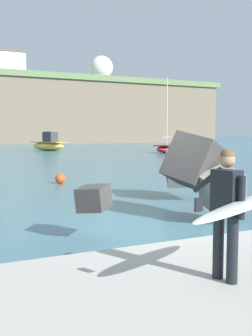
{
  "coord_description": "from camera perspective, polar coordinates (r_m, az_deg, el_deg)",
  "views": [
    {
      "loc": [
        -4.55,
        -7.99,
        2.22
      ],
      "look_at": [
        -0.56,
        0.5,
        1.4
      ],
      "focal_mm": 42.82,
      "sensor_mm": 36.0,
      "label": 1
    }
  ],
  "objects": [
    {
      "name": "mooring_buoy_middle",
      "position": [
        17.85,
        -9.35,
        -1.5
      ],
      "size": [
        0.44,
        0.44,
        0.44
      ],
      "color": "#E54C1E",
      "rests_on": "ground"
    },
    {
      "name": "station_building_west",
      "position": [
        112.66,
        -16.68,
        12.52
      ],
      "size": [
        4.29,
        7.49,
        5.89
      ],
      "color": "silver",
      "rests_on": "headland_bluff"
    },
    {
      "name": "boat_mid_right",
      "position": [
        51.58,
        -10.99,
        3.31
      ],
      "size": [
        3.97,
        6.07,
        2.39
      ],
      "color": "#EAC64C",
      "rests_on": "ground"
    },
    {
      "name": "breakwater_jetty",
      "position": [
        9.59,
        -7.17,
        -1.5
      ],
      "size": [
        26.67,
        6.78,
        2.57
      ],
      "color": "gray",
      "rests_on": "ground"
    },
    {
      "name": "boat_near_right",
      "position": [
        45.32,
        5.98,
        2.83
      ],
      "size": [
        4.6,
        3.97,
        8.33
      ],
      "color": "maroon",
      "rests_on": "ground"
    },
    {
      "name": "surfer_with_board",
      "position": [
        5.45,
        15.16,
        -5.15
      ],
      "size": [
        2.12,
        1.31,
        1.78
      ],
      "color": "black",
      "rests_on": "walkway_path"
    },
    {
      "name": "station_building_central",
      "position": [
        99.44,
        -16.35,
        13.71
      ],
      "size": [
        7.05,
        6.66,
        6.38
      ],
      "color": "silver",
      "rests_on": "headland_bluff"
    },
    {
      "name": "ground_plane",
      "position": [
        9.46,
        4.39,
        -8.59
      ],
      "size": [
        400.0,
        400.0,
        0.0
      ],
      "primitive_type": "plane",
      "color": "#42707F"
    },
    {
      "name": "radar_dome",
      "position": [
        112.26,
        -3.5,
        13.56
      ],
      "size": [
        6.25,
        6.25,
        8.71
      ],
      "color": "silver",
      "rests_on": "headland_bluff"
    },
    {
      "name": "headland_bluff",
      "position": [
        103.84,
        -15.5,
        7.59
      ],
      "size": [
        90.08,
        45.46,
        14.38
      ],
      "color": "#756651",
      "rests_on": "ground"
    }
  ]
}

